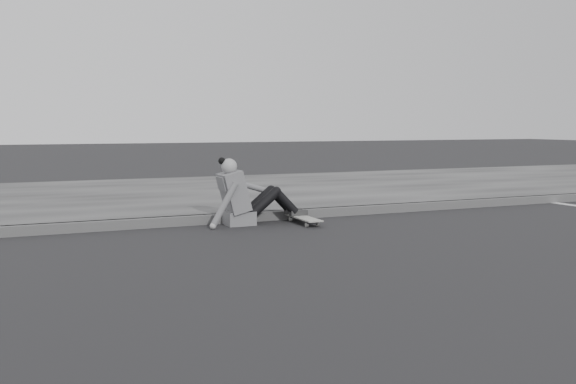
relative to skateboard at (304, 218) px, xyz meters
name	(u,v)px	position (x,y,z in m)	size (l,w,h in m)	color
ground	(402,252)	(0.14, -2.10, -0.07)	(80.00, 80.00, 0.00)	black
curb	(298,214)	(0.14, 0.48, -0.01)	(24.00, 0.16, 0.12)	#454545
sidewalk	(230,193)	(0.14, 3.50, -0.01)	(24.00, 6.00, 0.12)	#3B3B3B
skateboard	(304,218)	(0.00, 0.00, 0.00)	(0.20, 0.78, 0.09)	gray
seated_woman	(244,197)	(-0.73, 0.25, 0.29)	(1.38, 0.46, 0.88)	#5A5A5D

